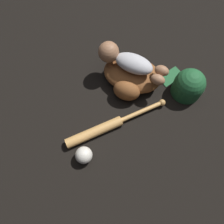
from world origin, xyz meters
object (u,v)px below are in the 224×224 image
(baseball_glove, at_px, (131,77))
(baseball, at_px, (84,155))
(baseball_bat, at_px, (105,128))
(baseball_cap, at_px, (189,85))
(baby_figure, at_px, (127,61))

(baseball_glove, xyz_separation_m, baseball, (-0.11, 0.45, -0.01))
(baseball_bat, bearing_deg, baseball_glove, -73.72)
(baseball, bearing_deg, baseball_bat, -80.39)
(baseball_bat, height_order, baseball_cap, baseball_cap)
(baseball_glove, height_order, baby_figure, baby_figure)
(baseball_glove, distance_m, baseball_bat, 0.30)
(baseball_glove, relative_size, baby_figure, 1.02)
(baseball_glove, bearing_deg, baseball_cap, -147.84)
(baseball_bat, bearing_deg, baseball, 99.61)
(baseball_glove, bearing_deg, baseball, 103.92)
(baseball_cap, bearing_deg, baseball_glove, 32.16)
(baseball_bat, distance_m, baseball_cap, 0.47)
(baseball_glove, xyz_separation_m, baby_figure, (0.04, -0.01, 0.09))
(baseball_cap, bearing_deg, baby_figure, 27.58)
(baseball_bat, height_order, baseball, baseball)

